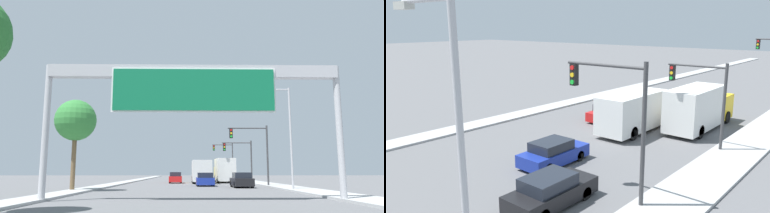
# 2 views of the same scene
# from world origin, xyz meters

# --- Properties ---
(median_strip_left) EXTENTS (2.00, 120.00, 0.15)m
(median_strip_left) POSITION_xyz_m (-9.00, 60.00, 0.07)
(median_strip_left) COLOR #ABABAB
(median_strip_left) RESTS_ON ground
(car_near_left) EXTENTS (1.89, 4.37, 1.47)m
(car_near_left) POSITION_xyz_m (1.75, 39.39, 0.69)
(car_near_left) COLOR navy
(car_near_left) RESTS_ON ground
(car_far_right) EXTENTS (1.88, 4.53, 1.50)m
(car_far_right) POSITION_xyz_m (5.25, 35.57, 0.71)
(car_far_right) COLOR black
(car_far_right) RESTS_ON ground
(car_far_center) EXTENTS (1.72, 4.49, 1.50)m
(car_far_center) POSITION_xyz_m (-1.75, 49.97, 0.71)
(car_far_center) COLOR red
(car_far_center) RESTS_ON ground
(truck_box_primary) EXTENTS (2.49, 8.96, 3.04)m
(truck_box_primary) POSITION_xyz_m (1.75, 48.89, 1.56)
(truck_box_primary) COLOR yellow
(truck_box_primary) RESTS_ON ground
(truck_box_secondary) EXTENTS (2.49, 8.47, 3.40)m
(truck_box_secondary) POSITION_xyz_m (5.25, 52.20, 1.72)
(truck_box_secondary) COLOR yellow
(truck_box_secondary) RESTS_ON ground
(traffic_light_near_intersection) EXTENTS (4.38, 0.32, 6.58)m
(traffic_light_near_intersection) POSITION_xyz_m (7.17, 38.00, 4.42)
(traffic_light_near_intersection) COLOR #3D3D3F
(traffic_light_near_intersection) RESTS_ON ground
(traffic_light_mid_block) EXTENTS (4.05, 0.32, 5.72)m
(traffic_light_mid_block) POSITION_xyz_m (7.18, 48.00, 3.86)
(traffic_light_mid_block) COLOR #3D3D3F
(traffic_light_mid_block) RESTS_ON ground
(street_lamp_right) EXTENTS (2.59, 0.28, 8.81)m
(street_lamp_right) POSITION_xyz_m (8.29, 29.09, 5.19)
(street_lamp_right) COLOR #B2B2B7
(street_lamp_right) RESTS_ON ground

